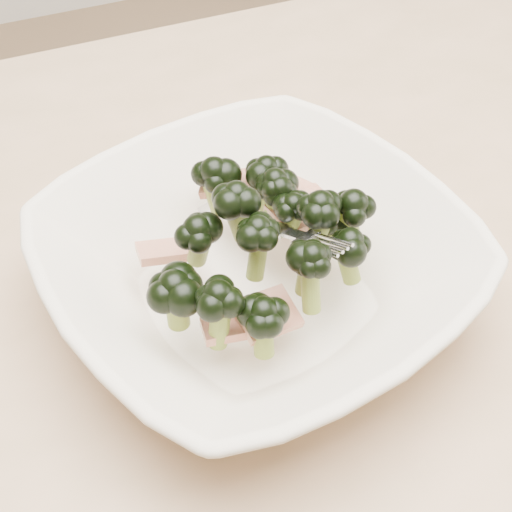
# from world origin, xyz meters

# --- Properties ---
(dining_table) EXTENTS (1.20, 0.80, 0.75)m
(dining_table) POSITION_xyz_m (0.00, 0.00, 0.65)
(dining_table) COLOR tan
(dining_table) RESTS_ON ground
(broccoli_dish) EXTENTS (0.38, 0.38, 0.12)m
(broccoli_dish) POSITION_xyz_m (-0.04, -0.06, 0.79)
(broccoli_dish) COLOR beige
(broccoli_dish) RESTS_ON dining_table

